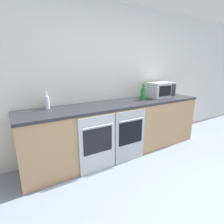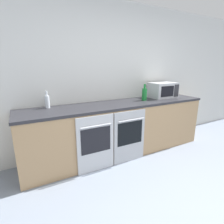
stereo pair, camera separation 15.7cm
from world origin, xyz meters
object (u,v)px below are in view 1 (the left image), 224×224
object	(u,v)px
oven_right	(130,136)
bottle_clear	(47,102)
microwave	(160,90)
oven_left	(98,144)
bottle_green	(143,94)

from	to	relation	value
oven_right	bottle_clear	size ratio (longest dim) A/B	3.36
oven_right	microwave	distance (m)	1.29
oven_left	microwave	distance (m)	1.79
oven_left	bottle_green	bearing A→B (deg)	17.34
bottle_clear	microwave	bearing A→B (deg)	-3.53
oven_left	microwave	bearing A→B (deg)	14.25
microwave	bottle_green	xyz separation A→B (m)	(-0.51, -0.06, -0.03)
microwave	bottle_clear	size ratio (longest dim) A/B	2.05
oven_right	bottle_green	world-z (taller)	bottle_green
bottle_green	bottle_clear	world-z (taller)	bottle_green
oven_right	bottle_green	distance (m)	0.88
oven_left	bottle_green	xyz separation A→B (m)	(1.12, 0.35, 0.60)
microwave	bottle_clear	world-z (taller)	microwave
microwave	bottle_clear	bearing A→B (deg)	176.47
oven_right	microwave	xyz separation A→B (m)	(1.04, 0.41, 0.63)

